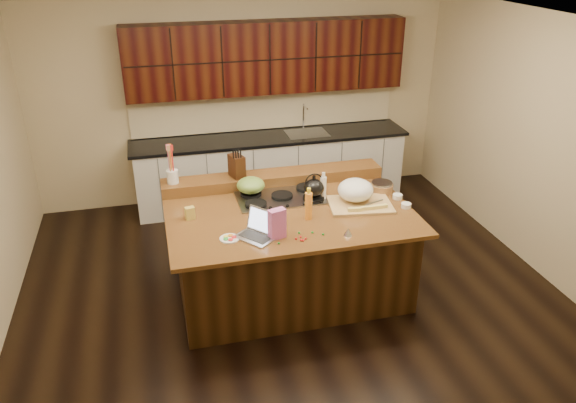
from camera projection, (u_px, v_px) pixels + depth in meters
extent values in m
cube|color=black|center=(289.00, 289.00, 5.92)|extent=(5.50, 5.00, 0.01)
cube|color=silver|center=(289.00, 23.00, 4.74)|extent=(5.50, 5.00, 0.01)
cube|color=tan|center=(243.00, 101.00, 7.51)|extent=(5.50, 0.01, 2.70)
cube|color=tan|center=(400.00, 337.00, 3.14)|extent=(5.50, 0.01, 2.70)
cube|color=tan|center=(541.00, 146.00, 5.94)|extent=(0.01, 5.00, 2.70)
cube|color=black|center=(289.00, 253.00, 5.72)|extent=(2.22, 1.42, 0.88)
cube|color=black|center=(289.00, 213.00, 5.52)|extent=(2.40, 1.60, 0.04)
cube|color=black|center=(273.00, 178.00, 6.10)|extent=(2.40, 0.30, 0.12)
cube|color=gray|center=(282.00, 198.00, 5.77)|extent=(0.92, 0.52, 0.02)
cylinder|color=black|center=(251.00, 194.00, 5.81)|extent=(0.22, 0.22, 0.03)
cylinder|color=black|center=(307.00, 188.00, 5.94)|extent=(0.22, 0.22, 0.03)
cylinder|color=black|center=(256.00, 204.00, 5.58)|extent=(0.22, 0.22, 0.03)
cylinder|color=black|center=(314.00, 198.00, 5.72)|extent=(0.22, 0.22, 0.03)
cylinder|color=black|center=(282.00, 196.00, 5.76)|extent=(0.22, 0.22, 0.03)
cube|color=silver|center=(271.00, 170.00, 7.68)|extent=(3.60, 0.62, 0.90)
cube|color=black|center=(271.00, 138.00, 7.48)|extent=(3.70, 0.66, 0.04)
cube|color=gray|center=(307.00, 134.00, 7.58)|extent=(0.55, 0.42, 0.01)
cylinder|color=gray|center=(303.00, 116.00, 7.66)|extent=(0.02, 0.02, 0.36)
cube|color=black|center=(267.00, 57.00, 7.16)|extent=(3.60, 0.34, 0.90)
cube|color=tan|center=(265.00, 111.00, 7.62)|extent=(3.60, 0.03, 0.50)
ellipsoid|color=black|center=(314.00, 188.00, 5.67)|extent=(0.22, 0.22, 0.19)
ellipsoid|color=olive|center=(251.00, 185.00, 5.77)|extent=(0.36, 0.36, 0.16)
cube|color=#B7B7BC|center=(255.00, 238.00, 5.02)|extent=(0.39, 0.41, 0.02)
cube|color=black|center=(255.00, 237.00, 5.02)|extent=(0.29, 0.31, 0.00)
cube|color=#B7B7BC|center=(263.00, 221.00, 5.05)|extent=(0.27, 0.31, 0.22)
cube|color=silver|center=(263.00, 221.00, 5.05)|extent=(0.24, 0.27, 0.19)
cylinder|color=orange|center=(309.00, 206.00, 5.31)|extent=(0.09, 0.09, 0.27)
cylinder|color=silver|center=(323.00, 188.00, 5.70)|extent=(0.08, 0.08, 0.25)
cube|color=tan|center=(360.00, 205.00, 5.61)|extent=(0.68, 0.54, 0.03)
ellipsoid|color=white|center=(356.00, 190.00, 5.63)|extent=(0.36, 0.36, 0.22)
cube|color=#EDD872|center=(355.00, 209.00, 5.44)|extent=(0.14, 0.04, 0.04)
cube|color=#EDD872|center=(368.00, 208.00, 5.47)|extent=(0.14, 0.04, 0.04)
cube|color=#EDD872|center=(381.00, 206.00, 5.50)|extent=(0.14, 0.04, 0.04)
cylinder|color=gray|center=(374.00, 202.00, 5.61)|extent=(0.24, 0.10, 0.01)
cylinder|color=white|center=(397.00, 197.00, 5.76)|extent=(0.12, 0.12, 0.04)
cylinder|color=white|center=(406.00, 205.00, 5.57)|extent=(0.12, 0.12, 0.04)
cylinder|color=white|center=(360.00, 194.00, 5.81)|extent=(0.13, 0.13, 0.04)
cylinder|color=#996B3F|center=(382.00, 188.00, 5.90)|extent=(0.30, 0.30, 0.09)
cone|color=silver|center=(348.00, 232.00, 5.06)|extent=(0.09, 0.09, 0.07)
cube|color=#C65DAA|center=(277.00, 224.00, 4.97)|extent=(0.17, 0.12, 0.28)
cylinder|color=white|center=(230.00, 239.00, 5.01)|extent=(0.23, 0.23, 0.01)
cube|color=gold|center=(190.00, 213.00, 5.34)|extent=(0.10, 0.08, 0.12)
cylinder|color=white|center=(173.00, 177.00, 5.81)|extent=(0.14, 0.14, 0.14)
cube|color=black|center=(237.00, 166.00, 5.93)|extent=(0.17, 0.22, 0.24)
ellipsoid|color=red|center=(306.00, 239.00, 5.00)|extent=(0.02, 0.02, 0.02)
ellipsoid|color=#198C26|center=(312.00, 232.00, 5.10)|extent=(0.02, 0.02, 0.02)
ellipsoid|color=red|center=(301.00, 237.00, 5.03)|extent=(0.02, 0.02, 0.02)
ellipsoid|color=#198C26|center=(299.00, 233.00, 5.10)|extent=(0.02, 0.02, 0.02)
ellipsoid|color=red|center=(303.00, 240.00, 4.97)|extent=(0.02, 0.02, 0.02)
ellipsoid|color=#198C26|center=(279.00, 243.00, 4.93)|extent=(0.02, 0.02, 0.02)
ellipsoid|color=red|center=(296.00, 239.00, 5.00)|extent=(0.02, 0.02, 0.02)
ellipsoid|color=#198C26|center=(323.00, 234.00, 5.07)|extent=(0.02, 0.02, 0.02)
ellipsoid|color=red|center=(301.00, 240.00, 4.98)|extent=(0.02, 0.02, 0.02)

